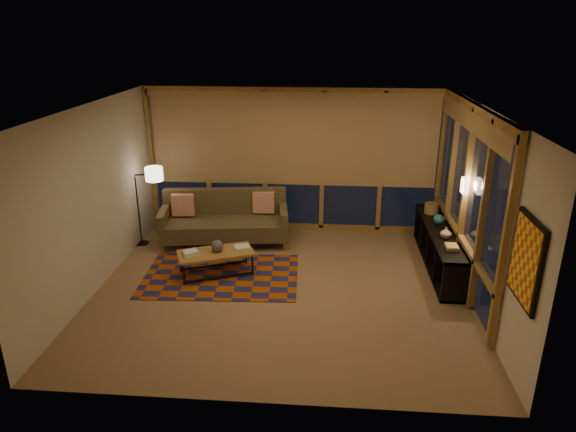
# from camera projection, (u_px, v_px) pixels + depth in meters

# --- Properties ---
(floor) EXTENTS (5.50, 5.00, 0.01)m
(floor) POSITION_uv_depth(u_px,v_px,m) (282.00, 289.00, 7.73)
(floor) COLOR #976B4B
(floor) RESTS_ON ground
(ceiling) EXTENTS (5.50, 5.00, 0.01)m
(ceiling) POSITION_uv_depth(u_px,v_px,m) (281.00, 108.00, 6.79)
(ceiling) COLOR white
(ceiling) RESTS_ON walls
(walls) EXTENTS (5.51, 5.01, 2.70)m
(walls) POSITION_uv_depth(u_px,v_px,m) (281.00, 204.00, 7.26)
(walls) COLOR beige
(walls) RESTS_ON floor
(window_wall_back) EXTENTS (5.30, 0.16, 2.60)m
(window_wall_back) POSITION_uv_depth(u_px,v_px,m) (293.00, 161.00, 9.53)
(window_wall_back) COLOR brown
(window_wall_back) RESTS_ON walls
(window_wall_right) EXTENTS (0.16, 3.70, 2.60)m
(window_wall_right) POSITION_uv_depth(u_px,v_px,m) (464.00, 196.00, 7.62)
(window_wall_right) COLOR brown
(window_wall_right) RESTS_ON walls
(wall_art) EXTENTS (0.06, 0.74, 0.94)m
(wall_art) POSITION_uv_depth(u_px,v_px,m) (526.00, 261.00, 5.29)
(wall_art) COLOR red
(wall_art) RESTS_ON walls
(wall_sconce) EXTENTS (0.12, 0.18, 0.22)m
(wall_sconce) POSITION_uv_depth(u_px,v_px,m) (464.00, 186.00, 7.41)
(wall_sconce) COLOR beige
(wall_sconce) RESTS_ON walls
(sofa) EXTENTS (2.33, 1.19, 0.91)m
(sofa) POSITION_uv_depth(u_px,v_px,m) (224.00, 219.00, 9.19)
(sofa) COLOR brown
(sofa) RESTS_ON floor
(pillow_left) EXTENTS (0.40, 0.17, 0.39)m
(pillow_left) POSITION_uv_depth(u_px,v_px,m) (183.00, 207.00, 9.24)
(pillow_left) COLOR #CD4215
(pillow_left) RESTS_ON sofa
(pillow_right) EXTENTS (0.39, 0.13, 0.39)m
(pillow_right) POSITION_uv_depth(u_px,v_px,m) (264.00, 204.00, 9.38)
(pillow_right) COLOR #CD4215
(pillow_right) RESTS_ON sofa
(area_rug) EXTENTS (2.48, 1.72, 0.01)m
(area_rug) POSITION_uv_depth(u_px,v_px,m) (221.00, 276.00, 8.12)
(area_rug) COLOR #9A3E09
(area_rug) RESTS_ON floor
(coffee_table) EXTENTS (1.28, 0.93, 0.39)m
(coffee_table) POSITION_uv_depth(u_px,v_px,m) (216.00, 263.00, 8.12)
(coffee_table) COLOR brown
(coffee_table) RESTS_ON floor
(book_stack_a) EXTENTS (0.34, 0.32, 0.08)m
(book_stack_a) POSITION_uv_depth(u_px,v_px,m) (190.00, 253.00, 7.93)
(book_stack_a) COLOR silver
(book_stack_a) RESTS_ON coffee_table
(book_stack_b) EXTENTS (0.29, 0.26, 0.05)m
(book_stack_b) POSITION_uv_depth(u_px,v_px,m) (242.00, 247.00, 8.16)
(book_stack_b) COLOR silver
(book_stack_b) RESTS_ON coffee_table
(ceramic_pot) EXTENTS (0.23, 0.23, 0.19)m
(ceramic_pot) POSITION_uv_depth(u_px,v_px,m) (217.00, 246.00, 8.03)
(ceramic_pot) COLOR black
(ceramic_pot) RESTS_ON coffee_table
(floor_lamp) EXTENTS (0.54, 0.44, 1.42)m
(floor_lamp) POSITION_uv_depth(u_px,v_px,m) (138.00, 207.00, 9.07)
(floor_lamp) COLOR black
(floor_lamp) RESTS_ON floor
(bookshelf) EXTENTS (0.40, 2.52, 0.63)m
(bookshelf) POSITION_uv_depth(u_px,v_px,m) (439.00, 248.00, 8.37)
(bookshelf) COLOR black
(bookshelf) RESTS_ON floor
(basket) EXTENTS (0.24, 0.24, 0.18)m
(basket) POSITION_uv_depth(u_px,v_px,m) (431.00, 208.00, 8.97)
(basket) COLOR olive
(basket) RESTS_ON bookshelf
(teal_bowl) EXTENTS (0.21, 0.21, 0.17)m
(teal_bowl) POSITION_uv_depth(u_px,v_px,m) (438.00, 219.00, 8.48)
(teal_bowl) COLOR #1D5E5C
(teal_bowl) RESTS_ON bookshelf
(vase) EXTENTS (0.19, 0.19, 0.18)m
(vase) POSITION_uv_depth(u_px,v_px,m) (446.00, 233.00, 7.92)
(vase) COLOR tan
(vase) RESTS_ON bookshelf
(shelf_book_stack) EXTENTS (0.20, 0.26, 0.07)m
(shelf_book_stack) POSITION_uv_depth(u_px,v_px,m) (452.00, 247.00, 7.53)
(shelf_book_stack) COLOR silver
(shelf_book_stack) RESTS_ON bookshelf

